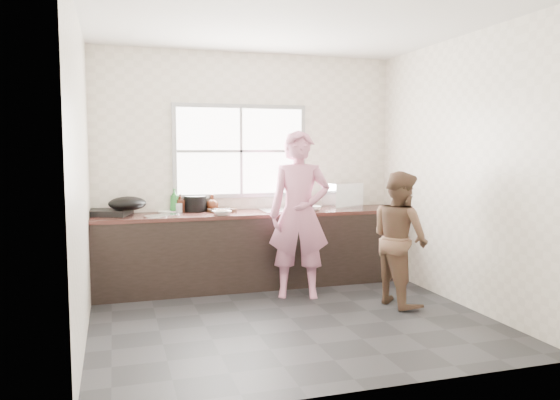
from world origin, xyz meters
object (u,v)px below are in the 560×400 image
object	(u,v)px
bottle_green	(174,200)
pot_lid_left	(156,216)
cutting_board	(222,210)
bottle_brown_short	(212,203)
wok	(127,204)
black_pot	(195,204)
bowl_held	(314,208)
dish_rack	(343,196)
burner	(109,212)
person_side	(400,238)
plate_food	(167,212)
glass_jar	(179,208)
bottle_brown_tall	(180,203)
bowl_crabs	(302,209)
woman	(299,220)
pot_lid_right	(170,215)
bowl_mince	(222,213)

from	to	relation	value
bottle_green	pot_lid_left	world-z (taller)	bottle_green
cutting_board	bottle_brown_short	size ratio (longest dim) A/B	2.02
bottle_green	wok	distance (m)	0.57
cutting_board	black_pot	distance (m)	0.31
bowl_held	dish_rack	size ratio (longest dim) A/B	0.53
burner	bottle_brown_short	bearing A→B (deg)	3.39
person_side	plate_food	distance (m)	2.59
glass_jar	burner	size ratio (longest dim) A/B	0.24
bottle_brown_tall	dish_rack	bearing A→B (deg)	-5.79
cutting_board	burner	bearing A→B (deg)	178.75
black_pot	burner	world-z (taller)	black_pot
bowl_crabs	plate_food	world-z (taller)	bowl_crabs
woman	burner	world-z (taller)	woman
bowl_crabs	pot_lid_right	distance (m)	1.48
bottle_green	burner	size ratio (longest dim) A/B	0.61
bottle_brown_tall	wok	size ratio (longest dim) A/B	0.49
dish_rack	bottle_green	bearing A→B (deg)	160.68
black_pot	burner	distance (m)	0.95
bowl_crabs	pot_lid_right	xyz separation A→B (m)	(-1.47, 0.17, -0.03)
bowl_crabs	bowl_held	size ratio (longest dim) A/B	0.93
bowl_held	plate_food	world-z (taller)	bowl_held
black_pot	dish_rack	world-z (taller)	dish_rack
bottle_brown_short	glass_jar	bearing A→B (deg)	-172.28
cutting_board	black_pot	bearing A→B (deg)	165.46
woman	bottle_brown_short	xyz separation A→B (m)	(-0.79, 0.82, 0.12)
bowl_mince	bottle_green	distance (m)	0.65
bowl_held	plate_food	size ratio (longest dim) A/B	1.01
pot_lid_left	black_pot	bearing A→B (deg)	37.52
woman	black_pot	distance (m)	1.28
bowl_held	bottle_green	world-z (taller)	bottle_green
bowl_held	person_side	bearing A→B (deg)	-63.28
glass_jar	pot_lid_right	bearing A→B (deg)	-120.29
woman	bowl_held	world-z (taller)	woman
bottle_brown_tall	bottle_brown_short	bearing A→B (deg)	0.00
glass_jar	wok	xyz separation A→B (m)	(-0.57, -0.18, 0.08)
woman	bowl_held	distance (m)	0.60
bottle_green	wok	xyz separation A→B (m)	(-0.52, -0.23, 0.00)
person_side	bottle_brown_short	xyz separation A→B (m)	(-1.66, 1.40, 0.27)
bowl_crabs	bottle_brown_tall	size ratio (longest dim) A/B	1.02
plate_food	glass_jar	size ratio (longest dim) A/B	2.04
person_side	bottle_brown_tall	world-z (taller)	person_side
dish_rack	pot_lid_left	distance (m)	2.24
woman	bowl_mince	xyz separation A→B (m)	(-0.76, 0.38, 0.06)
bottle_brown_short	woman	bearing A→B (deg)	-46.27
bowl_held	burner	distance (m)	2.30
bowl_mince	bowl_held	world-z (taller)	bowl_held
bottle_green	glass_jar	world-z (taller)	bottle_green
cutting_board	pot_lid_left	world-z (taller)	cutting_board
bowl_mince	pot_lid_left	bearing A→B (deg)	175.01
bottle_brown_tall	dish_rack	world-z (taller)	dish_rack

